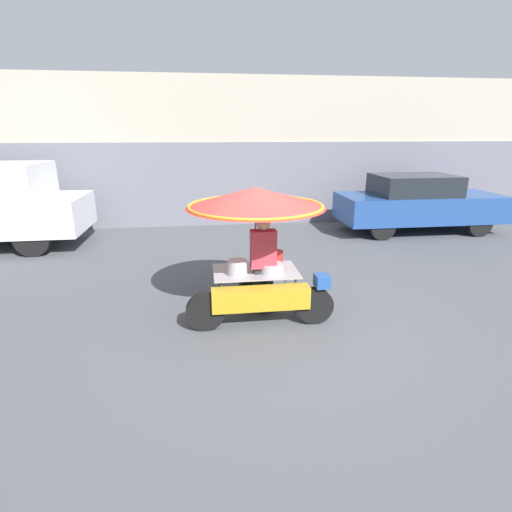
# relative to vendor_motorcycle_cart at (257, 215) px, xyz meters

# --- Properties ---
(ground_plane) EXTENTS (36.00, 36.00, 0.00)m
(ground_plane) POSITION_rel_vendor_motorcycle_cart_xyz_m (0.24, -0.50, -1.54)
(ground_plane) COLOR #4C4F54
(shopfront_building) EXTENTS (28.00, 2.06, 4.20)m
(shopfront_building) POSITION_rel_vendor_motorcycle_cart_xyz_m (0.24, 7.12, 0.55)
(shopfront_building) COLOR #B2A893
(shopfront_building) RESTS_ON ground
(vendor_motorcycle_cart) EXTENTS (2.14, 2.06, 1.94)m
(vendor_motorcycle_cart) POSITION_rel_vendor_motorcycle_cart_xyz_m (0.00, 0.00, 0.00)
(vendor_motorcycle_cart) COLOR black
(vendor_motorcycle_cart) RESTS_ON ground
(vendor_person) EXTENTS (0.38, 0.22, 1.52)m
(vendor_person) POSITION_rel_vendor_motorcycle_cart_xyz_m (0.09, -0.07, -0.69)
(vendor_person) COLOR #2D2D33
(vendor_person) RESTS_ON ground
(parked_car) EXTENTS (4.40, 1.73, 1.57)m
(parked_car) POSITION_rel_vendor_motorcycle_cart_xyz_m (5.12, 4.56, -0.73)
(parked_car) COLOR black
(parked_car) RESTS_ON ground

